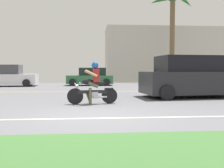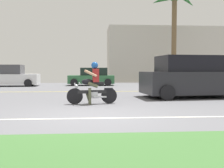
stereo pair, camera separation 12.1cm
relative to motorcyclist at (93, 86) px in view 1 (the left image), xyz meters
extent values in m
cube|color=slate|center=(0.03, 0.54, -0.67)|extent=(56.00, 30.00, 0.04)
cube|color=silver|center=(0.03, -2.86, -0.65)|extent=(50.40, 0.12, 0.01)
cube|color=yellow|center=(0.03, 5.43, -0.65)|extent=(50.40, 0.12, 0.01)
cylinder|color=black|center=(-0.64, -0.06, -0.36)|extent=(0.59, 0.14, 0.58)
cylinder|color=black|center=(0.61, 0.06, -0.36)|extent=(0.59, 0.14, 0.58)
cylinder|color=#B7BAC1|center=(-0.55, -0.05, -0.12)|extent=(0.26, 0.07, 0.51)
cube|color=black|center=(-0.02, 0.00, -0.21)|extent=(1.06, 0.20, 0.12)
cube|color=#B7BAC1|center=(0.03, 0.01, -0.32)|extent=(0.33, 0.22, 0.23)
ellipsoid|color=black|center=(-0.19, -0.01, 0.16)|extent=(0.43, 0.23, 0.21)
cube|color=black|center=(0.18, 0.02, 0.10)|extent=(0.48, 0.26, 0.10)
cube|color=black|center=(0.59, 0.06, -0.10)|extent=(0.32, 0.18, 0.06)
cylinder|color=#B7BAC1|center=(-0.47, -0.04, 0.12)|extent=(0.09, 0.60, 0.03)
sphere|color=#B7BAC1|center=(-0.59, -0.05, 0.00)|extent=(0.14, 0.14, 0.14)
cylinder|color=#B7BAC1|center=(0.26, -0.09, -0.39)|extent=(0.49, 0.11, 0.07)
cube|color=maroon|center=(0.12, 0.02, 0.40)|extent=(0.24, 0.33, 0.48)
sphere|color=#194C9E|center=(0.08, 0.01, 0.76)|extent=(0.25, 0.25, 0.25)
cylinder|color=#51563D|center=(-0.01, 0.10, 0.06)|extent=(0.40, 0.16, 0.24)
cylinder|color=#51563D|center=(0.01, -0.09, 0.06)|extent=(0.40, 0.16, 0.24)
cylinder|color=#51563D|center=(-0.10, -0.14, -0.36)|extent=(0.12, 0.12, 0.59)
cylinder|color=#51563D|center=(-0.16, 0.10, -0.39)|extent=(0.21, 0.13, 0.33)
cylinder|color=tan|center=(-0.09, 0.19, 0.47)|extent=(0.44, 0.13, 0.27)
cylinder|color=tan|center=(-0.06, -0.20, 0.47)|extent=(0.44, 0.13, 0.27)
cube|color=#232328|center=(4.53, 2.02, 0.02)|extent=(4.64, 2.46, 0.99)
cube|color=black|center=(4.62, 2.02, 0.87)|extent=(3.37, 2.06, 0.71)
cylinder|color=black|center=(6.03, 3.19, -0.33)|extent=(0.66, 0.28, 0.64)
cylinder|color=black|center=(2.83, 2.88, -0.33)|extent=(0.66, 0.28, 0.64)
cylinder|color=black|center=(3.03, 0.84, -0.33)|extent=(0.66, 0.28, 0.64)
cube|color=silver|center=(-6.41, 10.86, -0.11)|extent=(4.49, 1.99, 0.77)
cube|color=#414147|center=(-6.68, 10.85, 0.63)|extent=(2.63, 1.66, 0.71)
cylinder|color=black|center=(-4.79, 10.02, -0.37)|extent=(0.57, 0.20, 0.56)
cylinder|color=black|center=(-4.86, 11.83, -0.37)|extent=(0.57, 0.20, 0.56)
cube|color=#2D663D|center=(-0.12, 11.45, -0.17)|extent=(3.71, 1.78, 0.65)
cube|color=black|center=(0.10, 11.44, 0.46)|extent=(2.17, 1.49, 0.60)
cylinder|color=black|center=(1.23, 12.21, -0.37)|extent=(0.57, 0.20, 0.56)
cylinder|color=black|center=(-1.39, 12.32, -0.37)|extent=(0.57, 0.20, 0.56)
cylinder|color=black|center=(1.16, 10.58, -0.37)|extent=(0.57, 0.20, 0.56)
cylinder|color=black|center=(-1.46, 10.68, -0.37)|extent=(0.57, 0.20, 0.56)
cylinder|color=brown|center=(7.42, 13.92, 3.38)|extent=(0.45, 0.45, 8.05)
cone|color=#28662D|center=(7.76, 14.86, 7.15)|extent=(1.57, 2.49, 1.52)
cube|color=#BCB7AD|center=(7.92, 18.54, 2.23)|extent=(12.58, 4.00, 5.76)
camera|label=1|loc=(-0.09, -9.46, 0.60)|focal=41.55mm
camera|label=2|loc=(0.03, -9.47, 0.60)|focal=41.55mm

